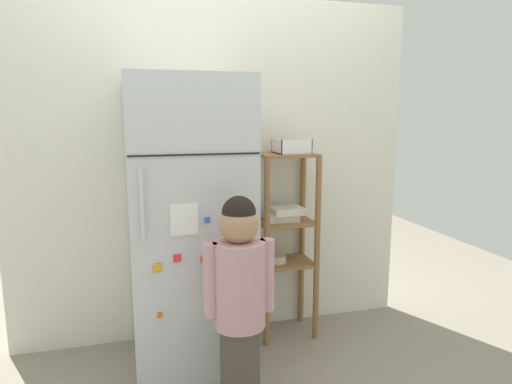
{
  "coord_description": "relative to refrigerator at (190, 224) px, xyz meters",
  "views": [
    {
      "loc": [
        -0.51,
        -2.41,
        1.41
      ],
      "look_at": [
        0.17,
        0.02,
        0.97
      ],
      "focal_mm": 31.52,
      "sensor_mm": 36.0,
      "label": 1
    }
  ],
  "objects": [
    {
      "name": "kitchen_wall_back",
      "position": [
        0.21,
        0.32,
        0.25
      ],
      "size": [
        2.52,
        0.03,
        2.11
      ],
      "primitive_type": "cube",
      "color": "silver",
      "rests_on": "ground"
    },
    {
      "name": "fruit_bin",
      "position": [
        0.65,
        0.15,
        0.4
      ],
      "size": [
        0.19,
        0.2,
        0.09
      ],
      "color": "white",
      "rests_on": "pantry_shelf_unit"
    },
    {
      "name": "child_standing",
      "position": [
        0.16,
        -0.51,
        -0.17
      ],
      "size": [
        0.34,
        0.25,
        1.05
      ],
      "color": "#514740",
      "rests_on": "ground"
    },
    {
      "name": "refrigerator",
      "position": [
        0.0,
        0.0,
        0.0
      ],
      "size": [
        0.65,
        0.62,
        1.61
      ],
      "color": "silver",
      "rests_on": "ground"
    },
    {
      "name": "pantry_shelf_unit",
      "position": [
        0.61,
        0.15,
        -0.11
      ],
      "size": [
        0.36,
        0.29,
        1.17
      ],
      "color": "olive",
      "rests_on": "ground"
    },
    {
      "name": "ground_plane",
      "position": [
        0.21,
        -0.02,
        -0.8
      ],
      "size": [
        6.0,
        6.0,
        0.0
      ],
      "primitive_type": "plane",
      "color": "gray"
    }
  ]
}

